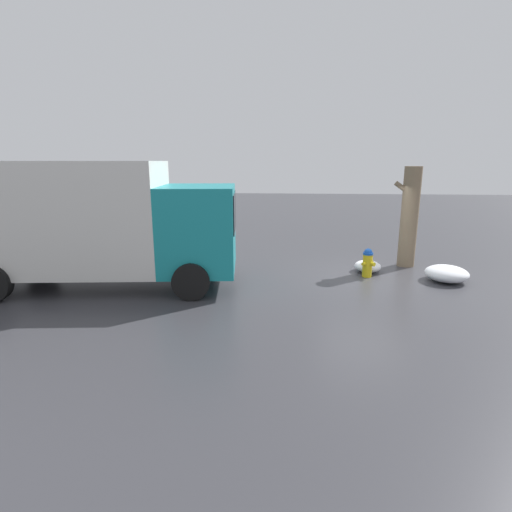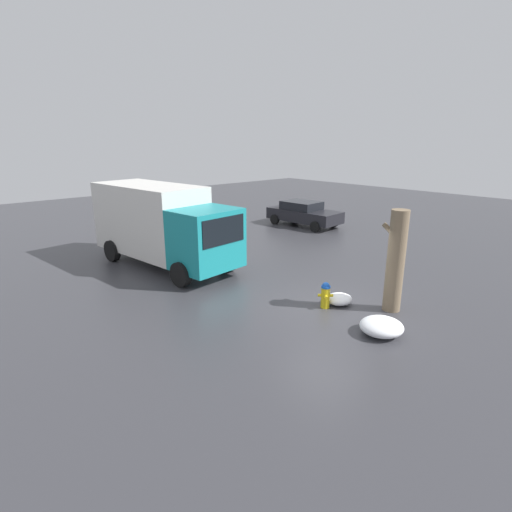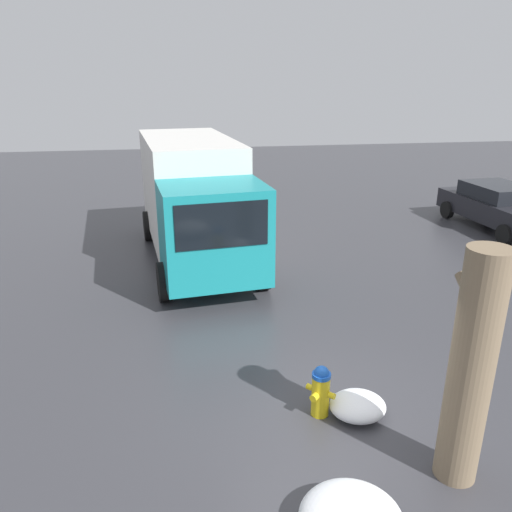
{
  "view_description": "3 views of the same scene",
  "coord_description": "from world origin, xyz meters",
  "px_view_note": "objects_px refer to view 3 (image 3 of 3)",
  "views": [
    {
      "loc": [
        2.25,
        11.24,
        3.24
      ],
      "look_at": [
        3.11,
        1.03,
        0.79
      ],
      "focal_mm": 28.0,
      "sensor_mm": 36.0,
      "label": 1
    },
    {
      "loc": [
        -7.06,
        9.21,
        5.02
      ],
      "look_at": [
        2.79,
        0.37,
        1.12
      ],
      "focal_mm": 28.0,
      "sensor_mm": 36.0,
      "label": 2
    },
    {
      "loc": [
        -6.07,
        1.98,
        4.84
      ],
      "look_at": [
        3.55,
        0.39,
        1.31
      ],
      "focal_mm": 35.0,
      "sensor_mm": 36.0,
      "label": 3
    }
  ],
  "objects_px": {
    "delivery_truck": "(194,197)",
    "fire_hydrant": "(321,390)",
    "tree_trunk": "(471,370)",
    "parked_car": "(499,206)"
  },
  "relations": [
    {
      "from": "delivery_truck",
      "to": "tree_trunk",
      "type": "bearing_deg",
      "value": 101.7
    },
    {
      "from": "delivery_truck",
      "to": "fire_hydrant",
      "type": "bearing_deg",
      "value": 95.07
    },
    {
      "from": "tree_trunk",
      "to": "fire_hydrant",
      "type": "bearing_deg",
      "value": 43.56
    },
    {
      "from": "fire_hydrant",
      "to": "delivery_truck",
      "type": "relative_size",
      "value": 0.12
    },
    {
      "from": "tree_trunk",
      "to": "delivery_truck",
      "type": "height_order",
      "value": "delivery_truck"
    },
    {
      "from": "tree_trunk",
      "to": "parked_car",
      "type": "height_order",
      "value": "tree_trunk"
    },
    {
      "from": "fire_hydrant",
      "to": "tree_trunk",
      "type": "distance_m",
      "value": 2.29
    },
    {
      "from": "fire_hydrant",
      "to": "tree_trunk",
      "type": "relative_size",
      "value": 0.27
    },
    {
      "from": "fire_hydrant",
      "to": "delivery_truck",
      "type": "bearing_deg",
      "value": -123.19
    },
    {
      "from": "tree_trunk",
      "to": "delivery_truck",
      "type": "distance_m",
      "value": 9.17
    }
  ]
}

